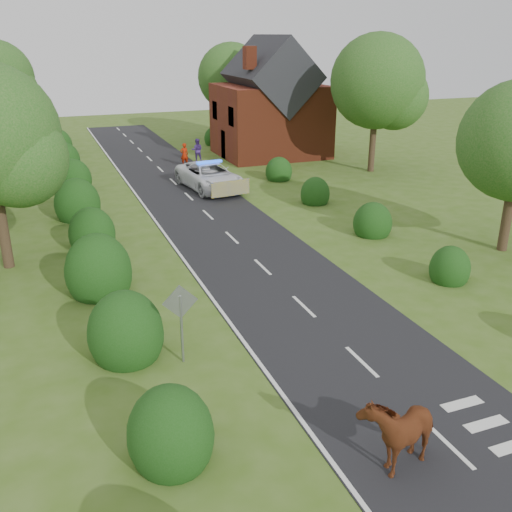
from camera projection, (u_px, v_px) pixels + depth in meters
name	position (u px, v px, depth m)	size (l,w,h in m)	color
ground	(362.00, 362.00, 17.17)	(120.00, 120.00, 0.00)	#3F6018
road	(213.00, 220.00, 30.18)	(6.00, 70.00, 0.02)	black
road_markings	(195.00, 236.00, 27.83)	(4.96, 70.00, 0.01)	white
hedgerow_left	(93.00, 242.00, 24.84)	(2.75, 50.41, 3.00)	#16420F
hedgerow_right	(360.00, 217.00, 28.92)	(2.10, 45.78, 2.10)	#16420F
tree_left_d	(0.00, 81.00, 46.23)	(6.15, 6.00, 8.89)	#332316
tree_right_b	(382.00, 85.00, 38.78)	(6.56, 6.40, 9.40)	#332316
tree_right_c	(235.00, 80.00, 51.19)	(6.15, 6.00, 8.58)	#332316
road_sign	(181.00, 312.00, 16.61)	(1.06, 0.08, 2.53)	gray
house	(270.00, 107.00, 45.02)	(8.00, 7.40, 9.17)	maroon
cow	(398.00, 432.00, 12.99)	(1.14, 2.16, 1.53)	#5D3317
police_van	(210.00, 176.00, 35.93)	(3.46, 6.31, 1.81)	white
pedestrian_red	(184.00, 155.00, 42.24)	(0.62, 0.41, 1.70)	#A71E07
pedestrian_purple	(197.00, 150.00, 43.69)	(0.86, 0.67, 1.76)	#452A77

